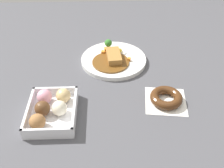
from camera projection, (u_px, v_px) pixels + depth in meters
name	position (u px, v px, depth m)	size (l,w,h in m)	color
ground_plane	(98.00, 81.00, 0.99)	(1.60, 1.60, 0.00)	#4C4C51
curry_plate	(113.00, 59.00, 1.08)	(0.27, 0.27, 0.06)	white
donut_box	(51.00, 109.00, 0.84)	(0.20, 0.16, 0.06)	white
chocolate_ring_donut	(166.00, 98.00, 0.89)	(0.16, 0.16, 0.03)	white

